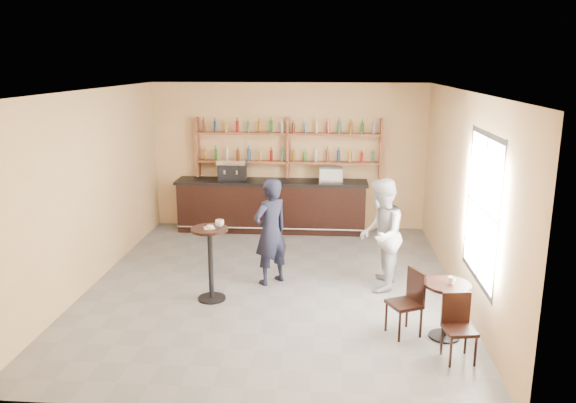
# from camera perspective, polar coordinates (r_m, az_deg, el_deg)

# --- Properties ---
(floor) EXTENTS (7.00, 7.00, 0.00)m
(floor) POSITION_cam_1_polar(r_m,az_deg,el_deg) (9.48, -1.60, -8.50)
(floor) COLOR slate
(floor) RESTS_ON ground
(ceiling) EXTENTS (7.00, 7.00, 0.00)m
(ceiling) POSITION_cam_1_polar(r_m,az_deg,el_deg) (8.77, -1.74, 11.19)
(ceiling) COLOR white
(ceiling) RESTS_ON wall_back
(wall_back) EXTENTS (7.00, 0.00, 7.00)m
(wall_back) POSITION_cam_1_polar(r_m,az_deg,el_deg) (12.41, 0.05, 4.60)
(wall_back) COLOR #DEB47E
(wall_back) RESTS_ON floor
(wall_front) EXTENTS (7.00, 0.00, 7.00)m
(wall_front) POSITION_cam_1_polar(r_m,az_deg,el_deg) (5.67, -5.43, -7.04)
(wall_front) COLOR #DEB47E
(wall_front) RESTS_ON floor
(wall_left) EXTENTS (0.00, 7.00, 7.00)m
(wall_left) POSITION_cam_1_polar(r_m,az_deg,el_deg) (9.77, -19.45, 1.21)
(wall_left) COLOR #DEB47E
(wall_left) RESTS_ON floor
(wall_right) EXTENTS (0.00, 7.00, 7.00)m
(wall_right) POSITION_cam_1_polar(r_m,az_deg,el_deg) (9.18, 17.30, 0.59)
(wall_right) COLOR #DEB47E
(wall_right) RESTS_ON floor
(window_pane) EXTENTS (0.00, 2.00, 2.00)m
(window_pane) POSITION_cam_1_polar(r_m,az_deg,el_deg) (8.02, 19.15, -0.71)
(window_pane) COLOR white
(window_pane) RESTS_ON wall_right
(window_frame) EXTENTS (0.04, 1.70, 2.10)m
(window_frame) POSITION_cam_1_polar(r_m,az_deg,el_deg) (8.02, 19.11, -0.71)
(window_frame) COLOR black
(window_frame) RESTS_ON wall_right
(shelf_unit) EXTENTS (4.00, 0.26, 1.40)m
(shelf_unit) POSITION_cam_1_polar(r_m,az_deg,el_deg) (12.25, -0.00, 5.47)
(shelf_unit) COLOR brown
(shelf_unit) RESTS_ON wall_back
(liquor_bottles) EXTENTS (3.68, 0.10, 1.00)m
(liquor_bottles) POSITION_cam_1_polar(r_m,az_deg,el_deg) (12.23, -0.00, 6.26)
(liquor_bottles) COLOR #8C5919
(liquor_bottles) RESTS_ON shelf_unit
(bar_counter) EXTENTS (4.15, 0.81, 1.12)m
(bar_counter) POSITION_cam_1_polar(r_m,az_deg,el_deg) (12.32, -1.67, -0.42)
(bar_counter) COLOR black
(bar_counter) RESTS_ON floor
(espresso_machine) EXTENTS (0.66, 0.47, 0.44)m
(espresso_machine) POSITION_cam_1_polar(r_m,az_deg,el_deg) (12.26, -5.67, 3.21)
(espresso_machine) COLOR black
(espresso_machine) RESTS_ON bar_counter
(pastry_case) EXTENTS (0.56, 0.48, 0.30)m
(pastry_case) POSITION_cam_1_polar(r_m,az_deg,el_deg) (12.09, 4.38, 2.74)
(pastry_case) COLOR silver
(pastry_case) RESTS_ON bar_counter
(pedestal_table) EXTENTS (0.73, 0.73, 1.17)m
(pedestal_table) POSITION_cam_1_polar(r_m,az_deg,el_deg) (8.82, -7.87, -6.32)
(pedestal_table) COLOR black
(pedestal_table) RESTS_ON floor
(napkin) EXTENTS (0.20, 0.20, 0.00)m
(napkin) POSITION_cam_1_polar(r_m,az_deg,el_deg) (8.64, -7.99, -2.68)
(napkin) COLOR white
(napkin) RESTS_ON pedestal_table
(donut) EXTENTS (0.13, 0.13, 0.04)m
(donut) POSITION_cam_1_polar(r_m,az_deg,el_deg) (8.62, -7.95, -2.55)
(donut) COLOR #CF7B4B
(donut) RESTS_ON napkin
(cup_pedestal) EXTENTS (0.17, 0.17, 0.11)m
(cup_pedestal) POSITION_cam_1_polar(r_m,az_deg,el_deg) (8.69, -6.96, -2.19)
(cup_pedestal) COLOR white
(cup_pedestal) RESTS_ON pedestal_table
(man_main) EXTENTS (0.77, 0.76, 1.79)m
(man_main) POSITION_cam_1_polar(r_m,az_deg,el_deg) (9.30, -1.78, -3.08)
(man_main) COLOR black
(man_main) RESTS_ON floor
(cafe_table) EXTENTS (0.75, 0.75, 0.78)m
(cafe_table) POSITION_cam_1_polar(r_m,az_deg,el_deg) (7.94, 15.75, -10.63)
(cafe_table) COLOR black
(cafe_table) RESTS_ON floor
(cup_cafe) EXTENTS (0.13, 0.13, 0.09)m
(cup_cafe) POSITION_cam_1_polar(r_m,az_deg,el_deg) (7.79, 16.32, -7.69)
(cup_cafe) COLOR white
(cup_cafe) RESTS_ON cafe_table
(chair_west) EXTENTS (0.53, 0.53, 0.91)m
(chair_west) POSITION_cam_1_polar(r_m,az_deg,el_deg) (7.87, 11.72, -10.09)
(chair_west) COLOR black
(chair_west) RESTS_ON floor
(chair_south) EXTENTS (0.42, 0.42, 0.85)m
(chair_south) POSITION_cam_1_polar(r_m,az_deg,el_deg) (7.41, 17.04, -12.30)
(chair_south) COLOR black
(chair_south) RESTS_ON floor
(patron_second) EXTENTS (0.85, 1.01, 1.84)m
(patron_second) POSITION_cam_1_polar(r_m,az_deg,el_deg) (9.18, 9.40, -3.36)
(patron_second) COLOR #AAAAB0
(patron_second) RESTS_ON floor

